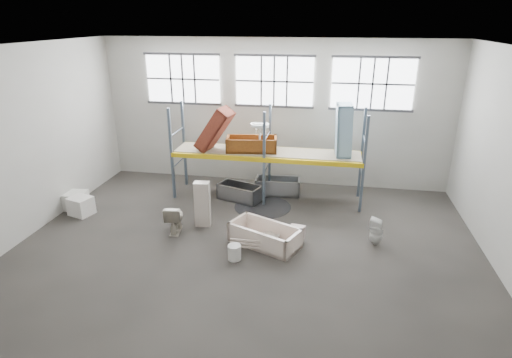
% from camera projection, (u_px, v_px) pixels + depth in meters
% --- Properties ---
extents(floor, '(12.00, 10.00, 0.10)m').
position_uv_depth(floor, '(246.00, 252.00, 10.78)').
color(floor, '#4B4640').
rests_on(floor, ground).
extents(ceiling, '(12.00, 10.00, 0.10)m').
position_uv_depth(ceiling, '(244.00, 45.00, 8.93)').
color(ceiling, silver).
rests_on(ceiling, ground).
extents(wall_back, '(12.00, 0.10, 5.00)m').
position_uv_depth(wall_back, '(274.00, 113.00, 14.49)').
color(wall_back, '#AEABA1').
rests_on(wall_back, ground).
extents(wall_front, '(12.00, 0.10, 5.00)m').
position_uv_depth(wall_front, '(163.00, 283.00, 5.22)').
color(wall_front, '#9E9C93').
rests_on(wall_front, ground).
extents(wall_left, '(0.10, 10.00, 5.00)m').
position_uv_depth(wall_left, '(17.00, 145.00, 10.86)').
color(wall_left, '#B9B7AD').
rests_on(wall_left, ground).
extents(window_left, '(2.60, 0.04, 1.60)m').
position_uv_depth(window_left, '(183.00, 79.00, 14.52)').
color(window_left, white).
rests_on(window_left, wall_back).
extents(window_mid, '(2.60, 0.04, 1.60)m').
position_uv_depth(window_mid, '(274.00, 81.00, 13.99)').
color(window_mid, white).
rests_on(window_mid, wall_back).
extents(window_right, '(2.60, 0.04, 1.60)m').
position_uv_depth(window_right, '(373.00, 84.00, 13.46)').
color(window_right, white).
rests_on(window_right, wall_back).
extents(rack_upright_la, '(0.08, 0.08, 3.00)m').
position_uv_depth(rack_upright_la, '(172.00, 155.00, 13.37)').
color(rack_upright_la, slate).
rests_on(rack_upright_la, floor).
extents(rack_upright_lb, '(0.08, 0.08, 3.00)m').
position_uv_depth(rack_upright_lb, '(184.00, 144.00, 14.48)').
color(rack_upright_lb, slate).
rests_on(rack_upright_lb, floor).
extents(rack_upright_ma, '(0.08, 0.08, 3.00)m').
position_uv_depth(rack_upright_ma, '(264.00, 160.00, 12.88)').
color(rack_upright_ma, slate).
rests_on(rack_upright_ma, floor).
extents(rack_upright_mb, '(0.08, 0.08, 3.00)m').
position_uv_depth(rack_upright_mb, '(270.00, 149.00, 13.98)').
color(rack_upright_mb, slate).
rests_on(rack_upright_mb, floor).
extents(rack_upright_ra, '(0.08, 0.08, 3.00)m').
position_uv_depth(rack_upright_ra, '(364.00, 166.00, 12.38)').
color(rack_upright_ra, slate).
rests_on(rack_upright_ra, floor).
extents(rack_upright_rb, '(0.08, 0.08, 3.00)m').
position_uv_depth(rack_upright_rb, '(362.00, 153.00, 13.48)').
color(rack_upright_rb, slate).
rests_on(rack_upright_rb, floor).
extents(rack_beam_front, '(6.00, 0.10, 0.14)m').
position_uv_depth(rack_beam_front, '(264.00, 160.00, 12.88)').
color(rack_beam_front, yellow).
rests_on(rack_beam_front, floor).
extents(rack_beam_back, '(6.00, 0.10, 0.14)m').
position_uv_depth(rack_beam_back, '(270.00, 149.00, 13.98)').
color(rack_beam_back, yellow).
rests_on(rack_beam_back, floor).
extents(shelf_deck, '(5.90, 1.10, 0.03)m').
position_uv_depth(shelf_deck, '(267.00, 152.00, 13.40)').
color(shelf_deck, gray).
rests_on(shelf_deck, floor).
extents(wet_patch, '(1.80, 1.80, 0.00)m').
position_uv_depth(wet_patch, '(263.00, 207.00, 13.24)').
color(wet_patch, black).
rests_on(wet_patch, floor).
extents(bathtub_beige, '(2.02, 1.54, 0.54)m').
position_uv_depth(bathtub_beige, '(265.00, 235.00, 10.96)').
color(bathtub_beige, beige).
rests_on(bathtub_beige, floor).
extents(cistern_spare, '(0.42, 0.25, 0.37)m').
position_uv_depth(cistern_spare, '(298.00, 232.00, 11.10)').
color(cistern_spare, beige).
rests_on(cistern_spare, bathtub_beige).
extents(sink_in_tub, '(0.51, 0.51, 0.15)m').
position_uv_depth(sink_in_tub, '(272.00, 237.00, 11.07)').
color(sink_in_tub, beige).
rests_on(sink_in_tub, bathtub_beige).
extents(toilet_beige, '(0.57, 0.86, 0.82)m').
position_uv_depth(toilet_beige, '(175.00, 218.00, 11.59)').
color(toilet_beige, beige).
rests_on(toilet_beige, floor).
extents(cistern_tall, '(0.46, 0.32, 1.33)m').
position_uv_depth(cistern_tall, '(203.00, 204.00, 11.84)').
color(cistern_tall, beige).
rests_on(cistern_tall, floor).
extents(toilet_white, '(0.41, 0.41, 0.74)m').
position_uv_depth(toilet_white, '(376.00, 231.00, 10.94)').
color(toilet_white, white).
rests_on(toilet_white, floor).
extents(steel_tub_left, '(1.53, 1.06, 0.51)m').
position_uv_depth(steel_tub_left, '(240.00, 192.00, 13.68)').
color(steel_tub_left, '#9A9CA1').
rests_on(steel_tub_left, floor).
extents(steel_tub_right, '(1.51, 0.77, 0.54)m').
position_uv_depth(steel_tub_right, '(278.00, 186.00, 14.14)').
color(steel_tub_right, '#B7BABE').
rests_on(steel_tub_right, floor).
extents(rust_tub_flat, '(1.69, 0.97, 0.45)m').
position_uv_depth(rust_tub_flat, '(252.00, 144.00, 13.36)').
color(rust_tub_flat, brown).
rests_on(rust_tub_flat, shelf_deck).
extents(rust_tub_tilted, '(1.32, 0.91, 1.48)m').
position_uv_depth(rust_tub_tilted, '(215.00, 130.00, 13.19)').
color(rust_tub_tilted, '#9B3C24').
rests_on(rust_tub_tilted, shelf_deck).
extents(sink_on_shelf, '(0.58, 0.45, 0.51)m').
position_uv_depth(sink_on_shelf, '(260.00, 138.00, 12.96)').
color(sink_on_shelf, white).
rests_on(sink_on_shelf, rust_tub_flat).
extents(blue_tub_upright, '(0.56, 0.79, 1.61)m').
position_uv_depth(blue_tub_upright, '(344.00, 130.00, 12.71)').
color(blue_tub_upright, '#8AB3CC').
rests_on(blue_tub_upright, shelf_deck).
extents(bucket, '(0.41, 0.41, 0.38)m').
position_uv_depth(bucket, '(234.00, 252.00, 10.31)').
color(bucket, silver).
rests_on(bucket, floor).
extents(carton_near, '(0.77, 0.71, 0.55)m').
position_uv_depth(carton_near, '(81.00, 206.00, 12.64)').
color(carton_near, white).
rests_on(carton_near, floor).
extents(carton_far, '(0.70, 0.70, 0.52)m').
position_uv_depth(carton_far, '(76.00, 200.00, 13.07)').
color(carton_far, silver).
rests_on(carton_far, floor).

